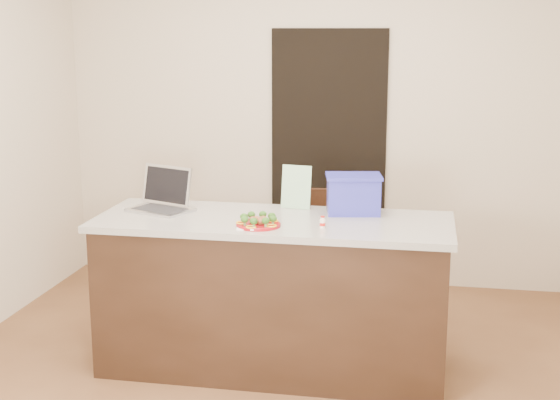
% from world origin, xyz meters
% --- Properties ---
extents(ground, '(4.00, 4.00, 0.00)m').
position_xyz_m(ground, '(0.00, 0.00, 0.00)').
color(ground, brown).
rests_on(ground, ground).
extents(room_shell, '(4.00, 4.00, 4.00)m').
position_xyz_m(room_shell, '(0.00, 0.00, 1.62)').
color(room_shell, white).
rests_on(room_shell, ground).
extents(doorway, '(0.90, 0.02, 2.00)m').
position_xyz_m(doorway, '(0.10, 1.98, 1.00)').
color(doorway, black).
rests_on(doorway, ground).
extents(island, '(2.06, 0.76, 0.92)m').
position_xyz_m(island, '(0.00, 0.25, 0.46)').
color(island, black).
rests_on(island, ground).
extents(plate, '(0.25, 0.25, 0.02)m').
position_xyz_m(plate, '(-0.05, 0.06, 0.93)').
color(plate, maroon).
rests_on(plate, island).
extents(meatballs, '(0.10, 0.10, 0.04)m').
position_xyz_m(meatballs, '(-0.05, 0.07, 0.95)').
color(meatballs, brown).
rests_on(meatballs, plate).
extents(broccoli, '(0.21, 0.21, 0.04)m').
position_xyz_m(broccoli, '(-0.05, 0.06, 0.97)').
color(broccoli, '#1E4412').
rests_on(broccoli, plate).
extents(pepper_rings, '(0.24, 0.24, 0.01)m').
position_xyz_m(pepper_rings, '(-0.05, 0.06, 0.94)').
color(pepper_rings, yellow).
rests_on(pepper_rings, plate).
extents(napkin, '(0.17, 0.17, 0.01)m').
position_xyz_m(napkin, '(-0.09, 0.03, 0.92)').
color(napkin, white).
rests_on(napkin, island).
extents(fork, '(0.09, 0.16, 0.00)m').
position_xyz_m(fork, '(-0.11, 0.04, 0.93)').
color(fork, silver).
rests_on(fork, napkin).
extents(knife, '(0.03, 0.21, 0.01)m').
position_xyz_m(knife, '(-0.06, 0.01, 0.93)').
color(knife, white).
rests_on(knife, napkin).
extents(yogurt_bottle, '(0.03, 0.03, 0.07)m').
position_xyz_m(yogurt_bottle, '(0.31, 0.09, 0.95)').
color(yogurt_bottle, white).
rests_on(yogurt_bottle, island).
extents(laptop, '(0.43, 0.41, 0.26)m').
position_xyz_m(laptop, '(-0.70, 0.37, 0.99)').
color(laptop, '#B2B2B7').
rests_on(laptop, island).
extents(leaflet, '(0.19, 0.07, 0.26)m').
position_xyz_m(leaflet, '(0.09, 0.54, 1.05)').
color(leaflet, white).
rests_on(leaflet, island).
extents(blue_box, '(0.36, 0.29, 0.23)m').
position_xyz_m(blue_box, '(0.44, 0.47, 1.04)').
color(blue_box, '#3031AD').
rests_on(blue_box, island).
extents(chair, '(0.46, 0.47, 0.94)m').
position_xyz_m(chair, '(0.28, 0.98, 0.53)').
color(chair, '#371C10').
rests_on(chair, ground).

